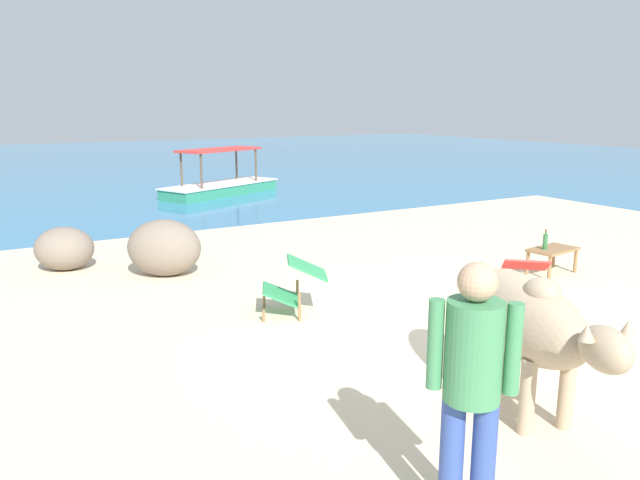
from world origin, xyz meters
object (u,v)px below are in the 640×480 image
at_px(bottle, 545,241).
at_px(deck_chair_near, 294,283).
at_px(boat_green, 221,185).
at_px(deck_chair_far, 526,283).
at_px(low_bench_table, 552,252).
at_px(person_standing, 472,379).
at_px(cow, 523,318).

distance_m(bottle, deck_chair_near, 3.99).
relative_size(bottle, deck_chair_near, 0.32).
bearing_deg(boat_green, deck_chair_far, -117.29).
xyz_separation_m(bottle, deck_chair_near, (-3.98, 0.30, -0.12)).
distance_m(low_bench_table, person_standing, 6.19).
xyz_separation_m(deck_chair_far, person_standing, (-3.26, -2.48, 0.56)).
height_order(deck_chair_near, boat_green, boat_green).
bearing_deg(boat_green, deck_chair_near, -130.66).
relative_size(cow, low_bench_table, 2.58).
relative_size(cow, person_standing, 1.29).
distance_m(bottle, person_standing, 6.05).
distance_m(deck_chair_near, boat_green, 10.54).
distance_m(low_bench_table, boat_green, 10.51).
xyz_separation_m(cow, deck_chair_near, (-0.53, 2.98, -0.39)).
bearing_deg(person_standing, low_bench_table, -15.25).
height_order(low_bench_table, deck_chair_far, deck_chair_far).
bearing_deg(deck_chair_far, deck_chair_near, -77.97).
bearing_deg(deck_chair_near, boat_green, -80.83).
xyz_separation_m(cow, bottle, (3.45, 2.67, -0.27)).
bearing_deg(deck_chair_near, person_standing, 102.39).
xyz_separation_m(cow, deck_chair_far, (1.85, 1.59, -0.39)).
xyz_separation_m(low_bench_table, deck_chair_far, (-1.76, -1.07, 0.06)).
relative_size(bottle, person_standing, 0.18).
height_order(bottle, deck_chair_far, deck_chair_far).
distance_m(low_bench_table, deck_chair_far, 2.06).
bearing_deg(low_bench_table, boat_green, 88.96).
distance_m(cow, deck_chair_far, 2.46).
distance_m(person_standing, boat_green, 14.53).
relative_size(cow, bottle, 7.07).
height_order(cow, person_standing, person_standing).
bearing_deg(boat_green, person_standing, -129.77).
bearing_deg(person_standing, bottle, -14.27).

